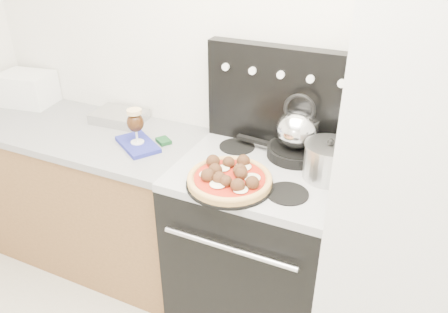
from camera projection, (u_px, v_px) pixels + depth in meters
The scene contains 16 objects.
room_shell at pixel (123, 208), 1.19m from camera, with size 3.52×3.01×2.52m.
base_cabinet at pixel (90, 196), 2.68m from camera, with size 1.45×0.60×0.86m, color brown.
countertop at pixel (78, 130), 2.46m from camera, with size 1.48×0.63×0.04m, color gray.
stove_body at pixel (256, 248), 2.25m from camera, with size 0.76×0.65×0.88m, color black.
cooktop at pixel (260, 172), 2.03m from camera, with size 0.76×0.65×0.04m, color #ADADB2.
backguard at pixel (282, 98), 2.12m from camera, with size 0.76×0.08×0.50m, color black.
fridge at pixel (423, 203), 1.73m from camera, with size 0.64×0.68×1.90m, color silver.
toaster_oven at pixel (27, 89), 2.72m from camera, with size 0.31×0.23×0.19m, color white.
foil_sheet at pixel (119, 117), 2.51m from camera, with size 0.29×0.21×0.06m, color silver.
oven_mitt at pixel (138, 144), 2.25m from camera, with size 0.26×0.15×0.02m, color navy.
beer_glass at pixel (136, 126), 2.20m from camera, with size 0.09×0.09×0.19m, color black, non-canonical shape.
pizza_pan at pixel (230, 184), 1.89m from camera, with size 0.38×0.38×0.01m, color black.
pizza at pixel (230, 177), 1.88m from camera, with size 0.37×0.37×0.05m, color tan, non-canonical shape.
skillet at pixel (296, 152), 2.11m from camera, with size 0.28×0.28×0.05m, color black.
tea_kettle at pixel (298, 126), 2.04m from camera, with size 0.21×0.21×0.23m, color white, non-canonical shape.
stock_pot at pixel (328, 162), 1.91m from camera, with size 0.21×0.21×0.16m, color #B5B5B5.
Camera 1 is at (0.66, -0.47, 1.95)m, focal length 35.00 mm.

